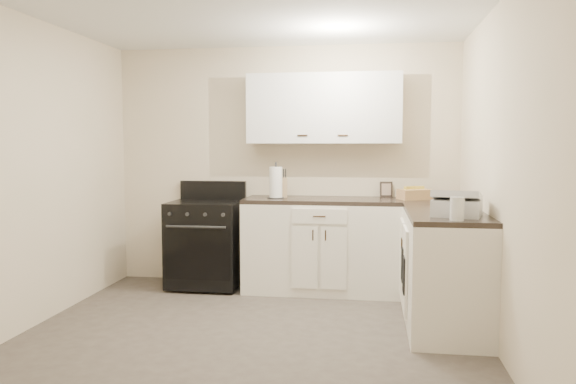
# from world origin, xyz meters

# --- Properties ---
(floor) EXTENTS (3.60, 3.60, 0.00)m
(floor) POSITION_xyz_m (0.00, 0.00, 0.00)
(floor) COLOR #473F38
(floor) RESTS_ON ground
(ceiling) EXTENTS (3.60, 3.60, 0.00)m
(ceiling) POSITION_xyz_m (0.00, 0.00, 2.50)
(ceiling) COLOR white
(ceiling) RESTS_ON wall_back
(wall_back) EXTENTS (3.60, 0.00, 3.60)m
(wall_back) POSITION_xyz_m (0.00, 1.80, 1.25)
(wall_back) COLOR beige
(wall_back) RESTS_ON ground
(wall_right) EXTENTS (0.00, 3.60, 3.60)m
(wall_right) POSITION_xyz_m (1.80, 0.00, 1.25)
(wall_right) COLOR beige
(wall_right) RESTS_ON ground
(wall_left) EXTENTS (0.00, 3.60, 3.60)m
(wall_left) POSITION_xyz_m (-1.80, 0.00, 1.25)
(wall_left) COLOR beige
(wall_left) RESTS_ON ground
(wall_front) EXTENTS (3.60, 0.00, 3.60)m
(wall_front) POSITION_xyz_m (0.00, -1.80, 1.25)
(wall_front) COLOR beige
(wall_front) RESTS_ON ground
(base_cabinets_back) EXTENTS (1.55, 0.60, 0.90)m
(base_cabinets_back) POSITION_xyz_m (0.43, 1.50, 0.45)
(base_cabinets_back) COLOR white
(base_cabinets_back) RESTS_ON floor
(base_cabinets_right) EXTENTS (0.60, 1.90, 0.90)m
(base_cabinets_right) POSITION_xyz_m (1.50, 0.85, 0.45)
(base_cabinets_right) COLOR white
(base_cabinets_right) RESTS_ON floor
(countertop_back) EXTENTS (1.55, 0.60, 0.04)m
(countertop_back) POSITION_xyz_m (0.43, 1.50, 0.92)
(countertop_back) COLOR black
(countertop_back) RESTS_ON base_cabinets_back
(countertop_right) EXTENTS (0.60, 1.90, 0.04)m
(countertop_right) POSITION_xyz_m (1.50, 0.85, 0.92)
(countertop_right) COLOR black
(countertop_right) RESTS_ON base_cabinets_right
(upper_cabinets) EXTENTS (1.55, 0.30, 0.70)m
(upper_cabinets) POSITION_xyz_m (0.43, 1.65, 1.84)
(upper_cabinets) COLOR silver
(upper_cabinets) RESTS_ON wall_back
(stove) EXTENTS (0.72, 0.61, 0.87)m
(stove) POSITION_xyz_m (-0.78, 1.48, 0.46)
(stove) COLOR black
(stove) RESTS_ON floor
(knife_block) EXTENTS (0.10, 0.10, 0.20)m
(knife_block) POSITION_xyz_m (0.01, 1.57, 1.04)
(knife_block) COLOR tan
(knife_block) RESTS_ON countertop_back
(paper_towel) EXTENTS (0.17, 0.17, 0.31)m
(paper_towel) POSITION_xyz_m (-0.04, 1.45, 1.10)
(paper_towel) COLOR white
(paper_towel) RESTS_ON countertop_back
(picture_frame) EXTENTS (0.13, 0.05, 0.16)m
(picture_frame) POSITION_xyz_m (1.06, 1.76, 1.02)
(picture_frame) COLOR black
(picture_frame) RESTS_ON countertop_back
(wicker_basket) EXTENTS (0.35, 0.30, 0.10)m
(wicker_basket) POSITION_xyz_m (1.33, 1.53, 0.99)
(wicker_basket) COLOR tan
(wicker_basket) RESTS_ON countertop_right
(countertop_grill) EXTENTS (0.42, 0.40, 0.13)m
(countertop_grill) POSITION_xyz_m (1.55, 0.26, 1.00)
(countertop_grill) COLOR silver
(countertop_grill) RESTS_ON countertop_right
(glass_jar) EXTENTS (0.13, 0.13, 0.17)m
(glass_jar) POSITION_xyz_m (1.51, 0.00, 1.02)
(glass_jar) COLOR silver
(glass_jar) RESTS_ON countertop_right
(oven_mitt_near) EXTENTS (0.02, 0.17, 0.29)m
(oven_mitt_near) POSITION_xyz_m (1.18, 0.42, 0.44)
(oven_mitt_near) COLOR black
(oven_mitt_near) RESTS_ON base_cabinets_right
(oven_mitt_far) EXTENTS (0.02, 0.16, 0.28)m
(oven_mitt_far) POSITION_xyz_m (1.18, 0.66, 0.47)
(oven_mitt_far) COLOR black
(oven_mitt_far) RESTS_ON base_cabinets_right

